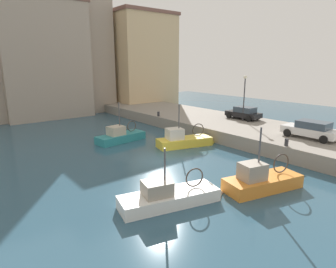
{
  "coord_description": "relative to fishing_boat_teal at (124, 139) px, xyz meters",
  "views": [
    {
      "loc": [
        -12.74,
        -16.57,
        7.29
      ],
      "look_at": [
        2.74,
        2.54,
        1.2
      ],
      "focal_mm": 30.7,
      "sensor_mm": 36.0,
      "label": 1
    }
  ],
  "objects": [
    {
      "name": "parked_car_white",
      "position": [
        10.35,
        -12.92,
        1.8
      ],
      "size": [
        2.15,
        4.39,
        1.45
      ],
      "color": "silver",
      "rests_on": "quay_wall"
    },
    {
      "name": "waterfront_building_east",
      "position": [
        -1.53,
        17.69,
        7.66
      ],
      "size": [
        11.4,
        6.33,
        15.56
      ],
      "color": "#A39384",
      "rests_on": "ground"
    },
    {
      "name": "mooring_bollard_mid",
      "position": [
        6.6,
        3.11,
        1.33
      ],
      "size": [
        0.28,
        0.28,
        0.55
      ],
      "primitive_type": "cylinder",
      "color": "#2D2D33",
      "rests_on": "quay_wall"
    },
    {
      "name": "quay_wall",
      "position": [
        10.75,
        -6.89,
        0.46
      ],
      "size": [
        9.0,
        56.0,
        1.2
      ],
      "primitive_type": "cube",
      "color": "gray",
      "rests_on": "ground"
    },
    {
      "name": "parked_car_black",
      "position": [
        12.98,
        -4.24,
        1.76
      ],
      "size": [
        2.05,
        3.88,
        1.38
      ],
      "color": "black",
      "rests_on": "quay_wall"
    },
    {
      "name": "water_surface",
      "position": [
        -0.75,
        -6.89,
        -0.14
      ],
      "size": [
        80.0,
        80.0,
        0.0
      ],
      "primitive_type": "plane",
      "color": "#2D5166",
      "rests_on": "ground"
    },
    {
      "name": "fishing_boat_orange",
      "position": [
        1.07,
        -14.8,
        0.01
      ],
      "size": [
        5.79,
        2.98,
        4.6
      ],
      "color": "orange",
      "rests_on": "ground"
    },
    {
      "name": "waterfront_building_central",
      "position": [
        13.81,
        17.74,
        7.46
      ],
      "size": [
        10.12,
        9.08,
        15.17
      ],
      "color": "#D1B284",
      "rests_on": "ground"
    },
    {
      "name": "fishing_boat_yellow",
      "position": [
        3.58,
        -5.09,
        0.02
      ],
      "size": [
        5.94,
        3.13,
        4.59
      ],
      "color": "gold",
      "rests_on": "ground"
    },
    {
      "name": "fishing_boat_teal",
      "position": [
        0.0,
        0.0,
        0.0
      ],
      "size": [
        5.71,
        2.19,
        4.53
      ],
      "color": "teal",
      "rests_on": "ground"
    },
    {
      "name": "quay_streetlamp",
      "position": [
        12.25,
        -4.68,
        4.31
      ],
      "size": [
        0.36,
        0.36,
        4.83
      ],
      "color": "#38383D",
      "rests_on": "quay_wall"
    },
    {
      "name": "waterfront_building_west_mid",
      "position": [
        4.81,
        20.02,
        10.19
      ],
      "size": [
        7.48,
        7.75,
        20.62
      ],
      "color": "#A39384",
      "rests_on": "ground"
    },
    {
      "name": "fishing_boat_white",
      "position": [
        -4.37,
        -12.79,
        -0.02
      ],
      "size": [
        6.36,
        3.04,
        3.9
      ],
      "color": "white",
      "rests_on": "ground"
    },
    {
      "name": "mooring_bollard_south",
      "position": [
        6.6,
        -12.89,
        1.33
      ],
      "size": [
        0.28,
        0.28,
        0.55
      ],
      "primitive_type": "cylinder",
      "color": "#2D2D33",
      "rests_on": "quay_wall"
    }
  ]
}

